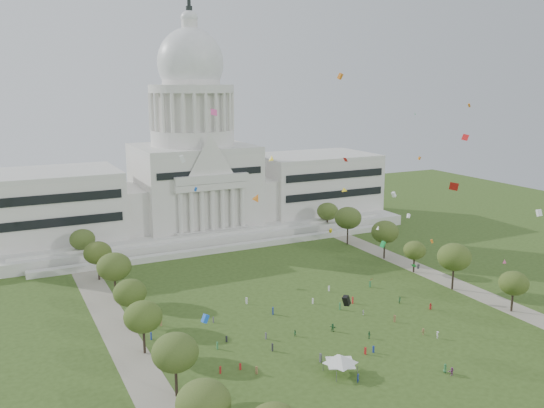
% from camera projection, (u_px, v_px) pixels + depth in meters
% --- Properties ---
extents(ground, '(400.00, 400.00, 0.00)m').
position_uv_depth(ground, '(360.00, 344.00, 130.74)').
color(ground, '#324B19').
rests_on(ground, ground).
extents(capitol, '(160.00, 64.50, 91.30)m').
position_uv_depth(capitol, '(194.00, 176.00, 225.59)').
color(capitol, silver).
rests_on(capitol, ground).
extents(path_left, '(8.00, 160.00, 0.04)m').
position_uv_depth(path_left, '(119.00, 333.00, 136.07)').
color(path_left, gray).
rests_on(path_left, ground).
extents(path_right, '(8.00, 160.00, 0.04)m').
position_uv_depth(path_right, '(432.00, 274.00, 177.95)').
color(path_right, gray).
rests_on(path_right, ground).
extents(row_tree_l_0, '(8.85, 8.85, 12.59)m').
position_uv_depth(row_tree_l_0, '(203.00, 403.00, 90.17)').
color(row_tree_l_0, black).
rests_on(row_tree_l_0, ground).
extents(row_tree_l_1, '(8.86, 8.86, 12.59)m').
position_uv_depth(row_tree_l_1, '(175.00, 352.00, 107.07)').
color(row_tree_l_1, black).
rests_on(row_tree_l_1, ground).
extents(row_tree_r_1, '(7.58, 7.58, 10.78)m').
position_uv_depth(row_tree_r_1, '(514.00, 283.00, 147.79)').
color(row_tree_r_1, black).
rests_on(row_tree_r_1, ground).
extents(row_tree_l_2, '(8.42, 8.42, 11.97)m').
position_uv_depth(row_tree_l_2, '(143.00, 317.00, 124.49)').
color(row_tree_l_2, black).
rests_on(row_tree_l_2, ground).
extents(row_tree_r_2, '(9.55, 9.55, 13.58)m').
position_uv_depth(row_tree_r_2, '(454.00, 257.00, 163.27)').
color(row_tree_r_2, black).
rests_on(row_tree_r_2, ground).
extents(row_tree_l_3, '(8.12, 8.12, 11.55)m').
position_uv_depth(row_tree_l_3, '(130.00, 293.00, 139.51)').
color(row_tree_l_3, black).
rests_on(row_tree_l_3, ground).
extents(row_tree_r_3, '(7.01, 7.01, 9.98)m').
position_uv_depth(row_tree_r_3, '(415.00, 250.00, 178.84)').
color(row_tree_r_3, black).
rests_on(row_tree_r_3, ground).
extents(row_tree_l_4, '(9.29, 9.29, 13.21)m').
position_uv_depth(row_tree_l_4, '(114.00, 267.00, 155.47)').
color(row_tree_l_4, black).
rests_on(row_tree_l_4, ground).
extents(row_tree_r_4, '(9.19, 9.19, 13.06)m').
position_uv_depth(row_tree_r_4, '(385.00, 232.00, 192.16)').
color(row_tree_r_4, black).
rests_on(row_tree_r_4, ground).
extents(row_tree_l_5, '(8.33, 8.33, 11.85)m').
position_uv_depth(row_tree_l_5, '(98.00, 253.00, 171.46)').
color(row_tree_l_5, black).
rests_on(row_tree_l_5, ground).
extents(row_tree_r_5, '(9.82, 9.82, 13.96)m').
position_uv_depth(row_tree_r_5, '(348.00, 218.00, 209.12)').
color(row_tree_r_5, black).
rests_on(row_tree_r_5, ground).
extents(row_tree_l_6, '(8.19, 8.19, 11.64)m').
position_uv_depth(row_tree_l_6, '(82.00, 239.00, 186.64)').
color(row_tree_l_6, black).
rests_on(row_tree_l_6, ground).
extents(row_tree_r_6, '(8.42, 8.42, 11.97)m').
position_uv_depth(row_tree_r_6, '(328.00, 211.00, 226.20)').
color(row_tree_r_6, black).
rests_on(row_tree_r_6, ground).
extents(event_tent, '(9.95, 9.95, 4.23)m').
position_uv_depth(event_tent, '(340.00, 359.00, 116.78)').
color(event_tent, '#4C4C4C').
rests_on(event_tent, ground).
extents(person_0, '(0.99, 0.92, 1.71)m').
position_uv_depth(person_0, '(431.00, 306.00, 150.49)').
color(person_0, '#B21E1E').
rests_on(person_0, ground).
extents(person_2, '(1.00, 0.87, 1.76)m').
position_uv_depth(person_2, '(400.00, 300.00, 154.65)').
color(person_2, '#33723F').
rests_on(person_2, ground).
extents(person_3, '(1.09, 1.14, 1.61)m').
position_uv_depth(person_3, '(423.00, 332.00, 135.27)').
color(person_3, olive).
rests_on(person_3, ground).
extents(person_4, '(0.73, 1.13, 1.79)m').
position_uv_depth(person_4, '(369.00, 335.00, 133.38)').
color(person_4, '#33723F').
rests_on(person_4, ground).
extents(person_5, '(1.48, 1.93, 1.95)m').
position_uv_depth(person_5, '(333.00, 327.00, 137.10)').
color(person_5, '#33723F').
rests_on(person_5, ground).
extents(person_6, '(0.71, 1.00, 1.91)m').
position_uv_depth(person_6, '(445.00, 368.00, 117.63)').
color(person_6, '#33723F').
rests_on(person_6, ground).
extents(person_7, '(0.84, 0.79, 1.87)m').
position_uv_depth(person_7, '(358.00, 378.00, 113.67)').
color(person_7, navy).
rests_on(person_7, ground).
extents(person_8, '(0.86, 0.66, 1.57)m').
position_uv_depth(person_8, '(295.00, 333.00, 134.62)').
color(person_8, '#33723F').
rests_on(person_8, ground).
extents(person_9, '(1.08, 1.25, 1.73)m').
position_uv_depth(person_9, '(438.00, 335.00, 133.41)').
color(person_9, silver).
rests_on(person_9, ground).
extents(person_10, '(0.48, 0.85, 1.43)m').
position_uv_depth(person_10, '(363.00, 312.00, 146.83)').
color(person_10, silver).
rests_on(person_10, ground).
extents(person_11, '(1.63, 0.65, 1.75)m').
position_uv_depth(person_11, '(452.00, 371.00, 116.50)').
color(person_11, '#994C8C').
rests_on(person_11, ground).
extents(distant_crowd, '(66.45, 40.26, 1.95)m').
position_uv_depth(distant_crowd, '(287.00, 326.00, 138.31)').
color(distant_crowd, '#B21E1E').
rests_on(distant_crowd, ground).
extents(kite_swarm, '(86.74, 100.81, 56.38)m').
position_uv_depth(kite_swarm, '(354.00, 218.00, 132.34)').
color(kite_swarm, orange).
rests_on(kite_swarm, ground).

